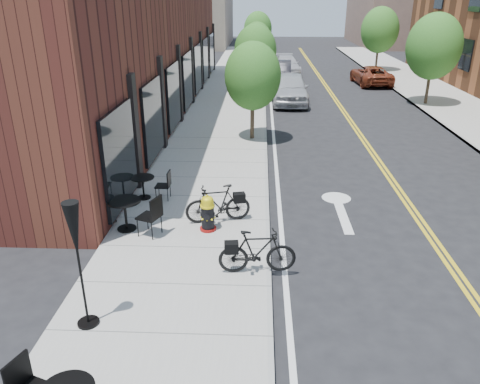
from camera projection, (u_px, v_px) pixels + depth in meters
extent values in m
plane|color=black|center=(270.00, 253.00, 10.85)|extent=(120.00, 120.00, 0.00)
cube|color=#9E9B93|center=(220.00, 132.00, 20.10)|extent=(4.00, 70.00, 0.12)
cube|color=#421A15|center=(133.00, 40.00, 22.61)|extent=(5.00, 28.00, 7.00)
cylinder|color=#382B1E|center=(252.00, 119.00, 18.79)|extent=(0.16, 0.16, 1.61)
ellipsoid|color=#2C631F|center=(253.00, 76.00, 18.13)|extent=(2.20, 2.20, 2.64)
cylinder|color=#382B1E|center=(255.00, 83.00, 26.13)|extent=(0.16, 0.16, 1.68)
ellipsoid|color=#2C631F|center=(255.00, 50.00, 25.44)|extent=(2.30, 2.30, 2.76)
cylinder|color=#382B1E|center=(257.00, 64.00, 33.51)|extent=(0.16, 0.16, 1.57)
ellipsoid|color=#2C631F|center=(257.00, 40.00, 32.87)|extent=(2.10, 2.10, 2.52)
cylinder|color=#382B1E|center=(258.00, 51.00, 40.84)|extent=(0.16, 0.16, 1.71)
ellipsoid|color=#2C631F|center=(258.00, 29.00, 40.13)|extent=(2.40, 2.40, 2.88)
cylinder|color=#382B1E|center=(428.00, 86.00, 24.82)|extent=(0.16, 0.16, 1.82)
ellipsoid|color=#2C631F|center=(434.00, 46.00, 24.02)|extent=(2.80, 2.80, 3.36)
cylinder|color=#382B1E|center=(377.00, 58.00, 35.85)|extent=(0.16, 0.16, 1.82)
ellipsoid|color=#2C631F|center=(380.00, 30.00, 35.06)|extent=(2.80, 2.80, 3.36)
cylinder|color=maroon|center=(208.00, 228.00, 11.67)|extent=(0.42, 0.42, 0.06)
cylinder|color=black|center=(208.00, 217.00, 11.55)|extent=(0.33, 0.33, 0.61)
cylinder|color=yellow|center=(207.00, 206.00, 11.43)|extent=(0.37, 0.37, 0.04)
cylinder|color=yellow|center=(207.00, 203.00, 11.40)|extent=(0.32, 0.32, 0.14)
ellipsoid|color=yellow|center=(207.00, 200.00, 11.36)|extent=(0.31, 0.31, 0.18)
cylinder|color=yellow|center=(207.00, 196.00, 11.33)|extent=(0.05, 0.05, 0.06)
imported|color=black|center=(218.00, 204.00, 11.91)|extent=(1.74, 0.85, 1.01)
imported|color=black|center=(257.00, 252.00, 9.72)|extent=(1.67, 0.61, 0.98)
cylinder|color=black|center=(127.00, 228.00, 11.70)|extent=(0.62, 0.62, 0.03)
cylinder|color=black|center=(126.00, 215.00, 11.56)|extent=(0.08, 0.08, 0.75)
cylinder|color=black|center=(124.00, 201.00, 11.41)|extent=(1.06, 1.06, 0.03)
cylinder|color=black|center=(144.00, 197.00, 13.49)|extent=(0.40, 0.40, 0.03)
cylinder|color=black|center=(143.00, 188.00, 13.37)|extent=(0.06, 0.06, 0.62)
cylinder|color=black|center=(142.00, 178.00, 13.25)|extent=(0.70, 0.70, 0.03)
cylinder|color=black|center=(88.00, 322.00, 8.35)|extent=(0.38, 0.38, 0.04)
cylinder|color=black|center=(80.00, 267.00, 7.90)|extent=(0.04, 0.04, 2.30)
cone|color=black|center=(74.00, 231.00, 7.63)|extent=(0.28, 0.28, 1.01)
imported|color=#AAADB3|center=(290.00, 88.00, 25.47)|extent=(2.03, 4.77, 1.61)
imported|color=black|center=(278.00, 74.00, 30.13)|extent=(1.90, 4.92, 1.60)
imported|color=#B7B7BC|center=(286.00, 65.00, 35.05)|extent=(2.17, 4.60, 1.30)
imported|color=maroon|center=(371.00, 75.00, 30.85)|extent=(2.29, 4.51, 1.22)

